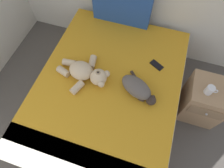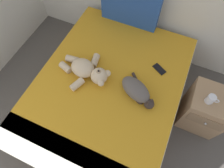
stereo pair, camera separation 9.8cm
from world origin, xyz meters
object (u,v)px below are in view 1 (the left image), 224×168
at_px(nightstand, 203,101).
at_px(teddy_bear, 86,73).
at_px(mug, 210,90).
at_px(patterned_cushion, 122,6).
at_px(cell_phone, 157,65).
at_px(cat, 138,88).
at_px(bed, 109,94).

bearing_deg(nightstand, teddy_bear, -169.29).
distance_m(teddy_bear, mug, 1.24).
distance_m(patterned_cushion, mug, 1.35).
xyz_separation_m(cell_phone, nightstand, (0.62, -0.13, -0.27)).
bearing_deg(cell_phone, nightstand, -11.67).
bearing_deg(cell_phone, patterned_cushion, 136.23).
height_order(teddy_bear, mug, teddy_bear).
bearing_deg(cat, patterned_cushion, 115.53).
xyz_separation_m(bed, cell_phone, (0.44, 0.37, 0.29)).
bearing_deg(patterned_cushion, cat, -64.47).
bearing_deg(mug, bed, -169.21).
xyz_separation_m(patterned_cushion, teddy_bear, (-0.11, -0.92, -0.15)).
bearing_deg(nightstand, mug, -141.19).
distance_m(bed, nightstand, 1.09).
bearing_deg(patterned_cushion, mug, -33.05).
bearing_deg(cat, cell_phone, 71.72).
relative_size(bed, nightstand, 3.44).
height_order(cell_phone, nightstand, nightstand).
relative_size(patterned_cushion, mug, 5.84).
distance_m(cell_phone, nightstand, 0.69).
height_order(teddy_bear, nightstand, teddy_bear).
bearing_deg(patterned_cushion, teddy_bear, -96.63).
height_order(patterned_cushion, cat, patterned_cushion).
relative_size(patterned_cushion, nightstand, 1.21).
relative_size(teddy_bear, mug, 4.75).
xyz_separation_m(patterned_cushion, nightstand, (1.19, -0.67, -0.49)).
distance_m(nightstand, mug, 0.35).
xyz_separation_m(nightstand, mug, (-0.07, -0.06, 0.34)).
xyz_separation_m(patterned_cushion, cat, (0.44, -0.93, -0.15)).
xyz_separation_m(cat, teddy_bear, (-0.55, 0.01, 0.01)).
bearing_deg(cat, teddy_bear, 179.05).
bearing_deg(cell_phone, mug, -18.42).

